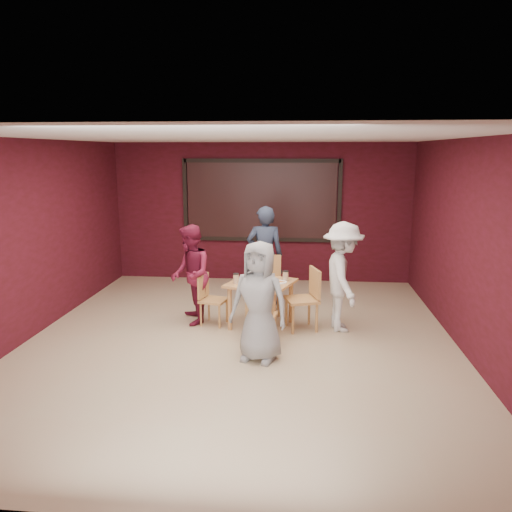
# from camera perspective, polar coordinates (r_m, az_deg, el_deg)

# --- Properties ---
(floor) EXTENTS (7.00, 7.00, 0.00)m
(floor) POSITION_cam_1_polar(r_m,az_deg,el_deg) (7.11, -1.84, -9.76)
(floor) COLOR tan
(floor) RESTS_ON ground
(window_blinds) EXTENTS (3.00, 0.02, 1.50)m
(window_blinds) POSITION_cam_1_polar(r_m,az_deg,el_deg) (10.09, 0.61, 6.36)
(window_blinds) COLOR black
(dining_table) EXTENTS (1.12, 1.12, 0.85)m
(dining_table) POSITION_cam_1_polar(r_m,az_deg,el_deg) (7.53, 0.57, -3.55)
(dining_table) COLOR #DDA55A
(dining_table) RESTS_ON floor
(chair_front) EXTENTS (0.43, 0.43, 0.79)m
(chair_front) POSITION_cam_1_polar(r_m,az_deg,el_deg) (6.86, 0.57, -6.58)
(chair_front) COLOR tan
(chair_front) RESTS_ON floor
(chair_back) EXTENTS (0.50, 0.50, 0.94)m
(chair_back) POSITION_cam_1_polar(r_m,az_deg,el_deg) (8.23, 1.34, -2.84)
(chair_back) COLOR tan
(chair_back) RESTS_ON floor
(chair_left) EXTENTS (0.45, 0.45, 0.78)m
(chair_left) POSITION_cam_1_polar(r_m,az_deg,el_deg) (7.71, -5.31, -4.63)
(chair_left) COLOR tan
(chair_left) RESTS_ON floor
(chair_right) EXTENTS (0.56, 0.56, 0.93)m
(chair_right) POSITION_cam_1_polar(r_m,az_deg,el_deg) (7.47, 5.82, -4.48)
(chair_right) COLOR tan
(chair_right) RESTS_ON floor
(diner_front) EXTENTS (0.86, 0.68, 1.54)m
(diner_front) POSITION_cam_1_polar(r_m,az_deg,el_deg) (6.29, 0.37, -5.22)
(diner_front) COLOR gray
(diner_front) RESTS_ON floor
(diner_back) EXTENTS (0.66, 0.46, 1.72)m
(diner_back) POSITION_cam_1_polar(r_m,az_deg,el_deg) (8.60, 1.02, 0.05)
(diner_back) COLOR #2A344B
(diner_back) RESTS_ON floor
(diner_left) EXTENTS (0.78, 0.89, 1.54)m
(diner_left) POSITION_cam_1_polar(r_m,az_deg,el_deg) (7.71, -7.50, -2.13)
(diner_left) COLOR maroon
(diner_left) RESTS_ON floor
(diner_right) EXTENTS (0.75, 1.12, 1.63)m
(diner_right) POSITION_cam_1_polar(r_m,az_deg,el_deg) (7.45, 9.88, -2.37)
(diner_right) COLOR silver
(diner_right) RESTS_ON floor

